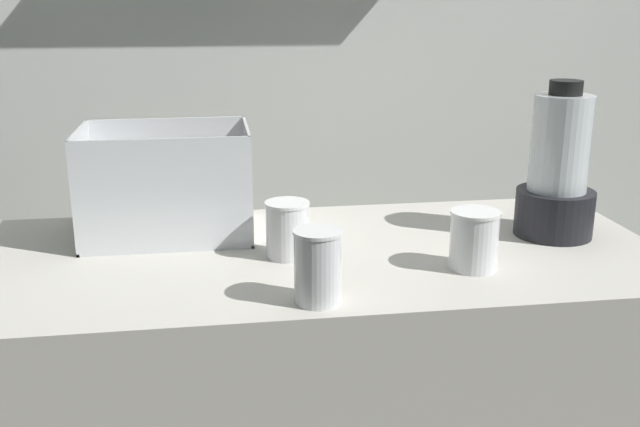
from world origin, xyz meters
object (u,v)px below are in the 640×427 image
Objects in this scene: blender_pitcher at (558,175)px; juice_cup_beet_middle at (474,244)px; juice_cup_carrot_far_left at (287,232)px; carrot_display_bin at (172,201)px; juice_cup_mango_left at (318,271)px.

juice_cup_beet_middle is at bearing -145.07° from blender_pitcher.
blender_pitcher is 0.59m from juice_cup_carrot_far_left.
juice_cup_carrot_far_left and juice_cup_beet_middle have the same top height.
carrot_display_bin is at bearing 140.87° from juice_cup_carrot_far_left.
juice_cup_mango_left is at bearing -153.11° from blender_pitcher.
carrot_display_bin is 2.76× the size of juice_cup_mango_left.
carrot_display_bin is at bearing 170.53° from blender_pitcher.
juice_cup_carrot_far_left is at bearing -39.13° from carrot_display_bin.
carrot_display_bin is 3.13× the size of juice_cup_carrot_far_left.
blender_pitcher reaches higher than juice_cup_beet_middle.
juice_cup_beet_middle is at bearing 19.81° from juice_cup_mango_left.
juice_cup_mango_left is (0.03, -0.23, 0.01)m from juice_cup_carrot_far_left.
blender_pitcher reaches higher than juice_cup_carrot_far_left.
juice_cup_carrot_far_left is 0.23m from juice_cup_mango_left.
blender_pitcher is 0.31m from juice_cup_beet_middle.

